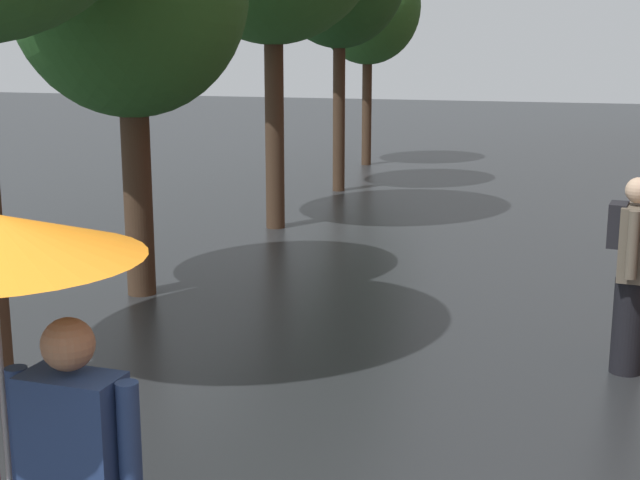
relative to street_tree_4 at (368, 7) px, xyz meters
The scene contains 3 objects.
street_tree_4 is the anchor object (origin of this frame).
couple_under_umbrella 16.95m from the street_tree_4, 81.42° to the right, with size 1.26×1.21×2.06m.
pedestrian_walking_midground 13.29m from the street_tree_4, 66.86° to the right, with size 0.36×0.59×1.65m.
Camera 1 is at (1.44, -2.37, 2.71)m, focal length 50.64 mm.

